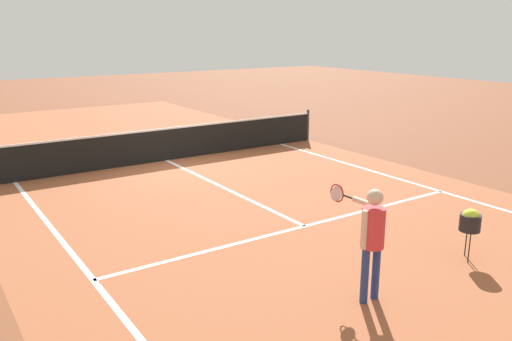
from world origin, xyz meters
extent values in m
plane|color=brown|center=(0.00, 0.00, 0.00)|extent=(60.00, 60.00, 0.00)
cube|color=#9E5433|center=(0.00, 0.00, 0.00)|extent=(10.62, 24.40, 0.00)
cube|color=white|center=(-4.11, -5.95, 0.00)|extent=(0.10, 11.89, 0.01)
cube|color=white|center=(4.11, -5.95, 0.00)|extent=(0.10, 11.89, 0.01)
cube|color=white|center=(0.00, -6.40, 0.00)|extent=(8.22, 0.10, 0.01)
cube|color=white|center=(0.00, -3.20, 0.00)|extent=(0.10, 6.40, 0.01)
cylinder|color=#33383D|center=(5.27, 0.00, 0.54)|extent=(0.09, 0.09, 1.07)
cube|color=black|center=(0.00, 0.00, 0.46)|extent=(10.53, 0.02, 0.91)
cube|color=white|center=(0.00, 0.00, 0.94)|extent=(10.53, 0.03, 0.05)
cylinder|color=navy|center=(-1.17, -9.17, 0.40)|extent=(0.11, 0.11, 0.81)
cylinder|color=navy|center=(-0.95, -9.16, 0.40)|extent=(0.11, 0.11, 0.81)
cylinder|color=red|center=(-1.06, -9.16, 1.09)|extent=(0.32, 0.32, 0.57)
sphere|color=beige|center=(-1.06, -9.16, 1.52)|extent=(0.22, 0.22, 0.22)
cylinder|color=beige|center=(-1.23, -9.17, 1.10)|extent=(0.08, 0.08, 0.55)
cylinder|color=beige|center=(-0.89, -8.88, 1.32)|extent=(0.09, 0.55, 0.08)
cylinder|color=black|center=(-0.90, -8.50, 1.32)|extent=(0.03, 0.22, 0.03)
torus|color=red|center=(-0.91, -8.26, 1.32)|extent=(0.03, 0.28, 0.28)
cylinder|color=silver|center=(-0.91, -8.26, 1.32)|extent=(0.25, 0.01, 0.25)
cylinder|color=black|center=(1.30, -9.07, 0.64)|extent=(0.34, 0.34, 0.28)
cylinder|color=black|center=(1.20, -9.17, 0.25)|extent=(0.02, 0.02, 0.50)
cylinder|color=black|center=(1.40, -8.97, 0.25)|extent=(0.02, 0.02, 0.50)
sphere|color=#CCE033|center=(1.30, -9.07, 0.73)|extent=(0.29, 0.29, 0.29)
camera|label=1|loc=(-6.11, -13.87, 3.69)|focal=37.05mm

